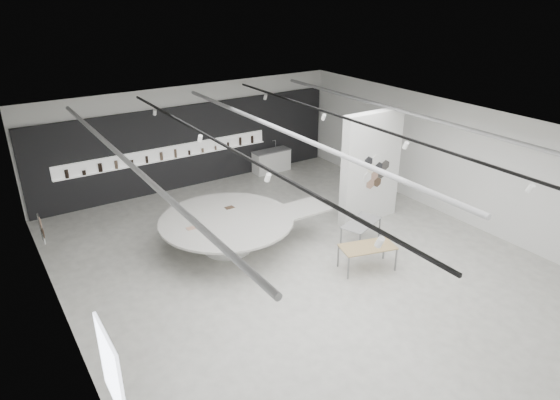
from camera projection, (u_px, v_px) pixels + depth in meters
room at (296, 195)px, 13.11m from camera, size 12.02×14.02×3.82m
back_wall_display at (190, 146)px, 18.65m from camera, size 11.80×0.27×3.10m
partition_column at (371, 168)px, 15.79m from camera, size 2.20×0.38×3.60m
display_island at (230, 229)px, 14.43m from camera, size 4.97×3.91×0.99m
sample_table_wood at (368, 248)px, 13.42m from camera, size 1.62×1.11×0.69m
sample_table_stone at (361, 224)px, 14.72m from camera, size 1.53×1.13×0.71m
kitchen_counter at (271, 161)px, 20.45m from camera, size 1.59×0.63×1.25m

